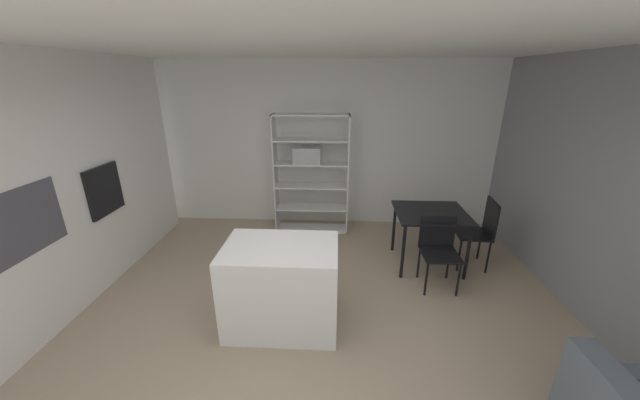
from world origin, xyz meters
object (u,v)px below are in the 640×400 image
at_px(kitchen_island, 282,286).
at_px(dining_chair_near, 438,245).
at_px(open_bookshelf, 310,169).
at_px(dining_chair_window_side, 481,228).
at_px(dining_table, 431,218).
at_px(built_in_oven, 104,190).

height_order(kitchen_island, dining_chair_near, kitchen_island).
relative_size(open_bookshelf, dining_chair_window_side, 2.02).
xyz_separation_m(kitchen_island, dining_chair_window_side, (2.51, 1.29, 0.12)).
distance_m(kitchen_island, open_bookshelf, 2.45).
distance_m(dining_table, dining_chair_near, 0.48).
distance_m(dining_table, dining_chair_window_side, 0.70).
height_order(kitchen_island, open_bookshelf, open_bookshelf).
bearing_deg(kitchen_island, dining_chair_window_side, 27.16).
relative_size(dining_table, dining_chair_window_side, 0.97).
relative_size(built_in_oven, kitchen_island, 0.52).
relative_size(dining_table, dining_chair_near, 1.06).
height_order(built_in_oven, dining_chair_window_side, built_in_oven).
distance_m(built_in_oven, dining_chair_near, 4.14).
xyz_separation_m(built_in_oven, dining_chair_near, (4.09, 0.04, -0.66)).
distance_m(built_in_oven, dining_chair_window_side, 4.84).
bearing_deg(kitchen_island, dining_chair_near, 24.81).
bearing_deg(dining_chair_near, built_in_oven, -179.79).
bearing_deg(dining_chair_near, dining_table, 89.52).
xyz_separation_m(kitchen_island, dining_chair_near, (1.82, 0.84, 0.07)).
distance_m(built_in_oven, dining_table, 4.15).
bearing_deg(dining_table, open_bookshelf, 147.98).
distance_m(open_bookshelf, dining_chair_window_side, 2.67).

